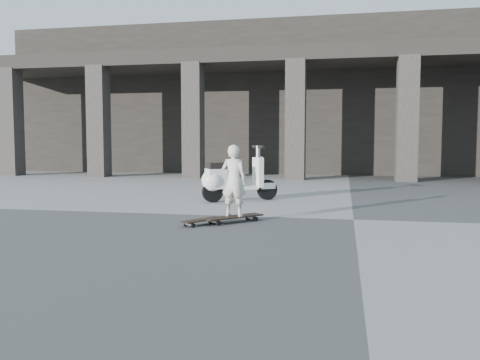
% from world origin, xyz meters
% --- Properties ---
extents(ground, '(90.00, 90.00, 0.00)m').
position_xyz_m(ground, '(0.00, 0.00, 0.00)').
color(ground, '#454542').
rests_on(ground, ground).
extents(colonnade, '(28.00, 8.82, 6.00)m').
position_xyz_m(colonnade, '(-0.00, 13.77, 3.03)').
color(colonnade, black).
rests_on(colonnade, ground).
extents(longboard, '(0.87, 0.93, 0.10)m').
position_xyz_m(longboard, '(-1.90, -0.70, 0.08)').
color(longboard, black).
rests_on(longboard, ground).
extents(skateboard_spare, '(0.54, 0.74, 0.09)m').
position_xyz_m(skateboard_spare, '(-2.34, -1.02, 0.07)').
color(skateboard_spare, black).
rests_on(skateboard_spare, ground).
extents(child, '(0.46, 0.34, 1.15)m').
position_xyz_m(child, '(-1.90, -0.70, 0.68)').
color(child, beige).
rests_on(child, longboard).
extents(scooter, '(1.53, 1.11, 1.21)m').
position_xyz_m(scooter, '(-2.63, 2.02, 0.48)').
color(scooter, black).
rests_on(scooter, ground).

